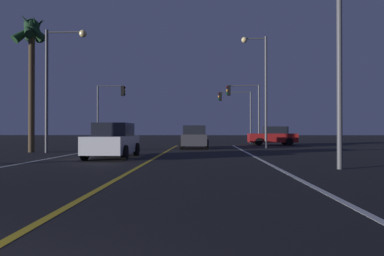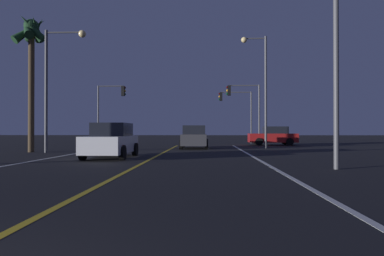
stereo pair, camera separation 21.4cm
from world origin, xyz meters
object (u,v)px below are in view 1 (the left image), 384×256
object	(u,v)px
car_crossing_side	(273,136)
street_lamp_left_mid	(57,73)
car_oncoming	(113,141)
street_lamp_right_far	(261,78)
traffic_light_near_right	(243,101)
palm_tree_left_mid	(32,41)
street_lamp_right_near	(326,38)
car_ahead_far	(195,137)
traffic_light_near_left	(111,101)
traffic_light_far_right	(235,105)

from	to	relation	value
car_crossing_side	street_lamp_left_mid	distance (m)	19.36
car_oncoming	street_lamp_right_far	world-z (taller)	street_lamp_right_far
traffic_light_near_right	palm_tree_left_mid	bearing A→B (deg)	36.43
street_lamp_right_near	palm_tree_left_mid	bearing A→B (deg)	-30.80
car_ahead_far	palm_tree_left_mid	world-z (taller)	palm_tree_left_mid
car_ahead_far	car_oncoming	world-z (taller)	same
car_ahead_far	palm_tree_left_mid	distance (m)	12.53
street_lamp_left_mid	car_ahead_far	bearing A→B (deg)	33.21
car_crossing_side	traffic_light_near_right	world-z (taller)	traffic_light_near_right
car_crossing_side	street_lamp_right_far	size ratio (longest dim) A/B	0.51
traffic_light_near_right	traffic_light_near_left	distance (m)	12.05
palm_tree_left_mid	car_crossing_side	bearing A→B (deg)	33.01
car_oncoming	traffic_light_far_right	size ratio (longest dim) A/B	0.79
street_lamp_right_far	traffic_light_far_right	bearing A→B (deg)	-84.85
traffic_light_far_right	street_lamp_right_near	size ratio (longest dim) A/B	0.78
street_lamp_right_near	traffic_light_far_right	bearing A→B (deg)	-87.92
car_ahead_far	car_crossing_side	xyz separation A→B (m)	(6.98, 6.14, 0.00)
car_oncoming	traffic_light_near_right	size ratio (longest dim) A/B	0.79
traffic_light_near_left	traffic_light_far_right	bearing A→B (deg)	25.00
street_lamp_right_near	street_lamp_left_mid	size ratio (longest dim) A/B	0.95
street_lamp_right_near	street_lamp_left_mid	world-z (taller)	street_lamp_left_mid
car_ahead_far	street_lamp_right_near	xyz separation A→B (m)	(4.87, -13.62, 3.70)
traffic_light_near_left	street_lamp_right_near	size ratio (longest dim) A/B	0.78
traffic_light_near_left	traffic_light_far_right	distance (m)	13.01
street_lamp_right_near	traffic_light_near_left	bearing A→B (deg)	-56.57
car_crossing_side	car_oncoming	world-z (taller)	same
car_ahead_far	street_lamp_right_far	world-z (taller)	street_lamp_right_far
traffic_light_near_left	palm_tree_left_mid	world-z (taller)	palm_tree_left_mid
street_lamp_right_near	street_lamp_right_far	size ratio (longest dim) A/B	0.83
street_lamp_left_mid	traffic_light_near_left	bearing A→B (deg)	88.43
street_lamp_right_far	car_ahead_far	bearing A→B (deg)	4.86
traffic_light_far_right	car_oncoming	bearing A→B (deg)	68.99
car_oncoming	traffic_light_far_right	bearing A→B (deg)	158.99
traffic_light_near_left	car_ahead_far	bearing A→B (deg)	-35.62
street_lamp_left_mid	palm_tree_left_mid	world-z (taller)	palm_tree_left_mid
street_lamp_right_near	street_lamp_right_far	xyz separation A→B (m)	(0.07, 14.04, 0.76)
traffic_light_near_right	traffic_light_far_right	world-z (taller)	traffic_light_near_right
car_ahead_far	traffic_light_far_right	world-z (taller)	traffic_light_far_right
car_oncoming	traffic_light_far_right	world-z (taller)	traffic_light_far_right
street_lamp_left_mid	palm_tree_left_mid	size ratio (longest dim) A/B	0.86
traffic_light_near_right	street_lamp_right_far	distance (m)	5.38
car_ahead_far	car_crossing_side	world-z (taller)	same
street_lamp_right_near	car_crossing_side	bearing A→B (deg)	-96.09
street_lamp_right_far	street_lamp_left_mid	bearing A→B (deg)	23.71
street_lamp_left_mid	traffic_light_near_right	bearing A→B (deg)	41.47
traffic_light_far_right	palm_tree_left_mid	size ratio (longest dim) A/B	0.63
car_ahead_far	street_lamp_right_far	distance (m)	6.67
traffic_light_near_right	street_lamp_right_near	distance (m)	19.24
car_crossing_side	traffic_light_near_right	xyz separation A→B (m)	(-2.75, -0.54, 3.22)
traffic_light_near_right	traffic_light_far_right	xyz separation A→B (m)	(-0.26, 5.50, 0.02)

